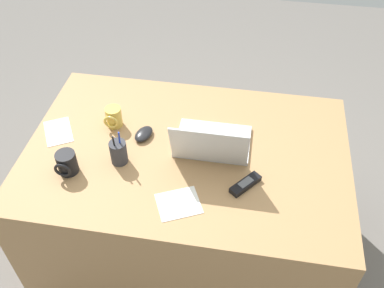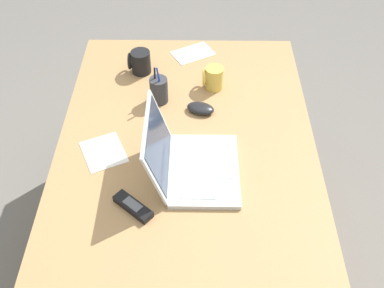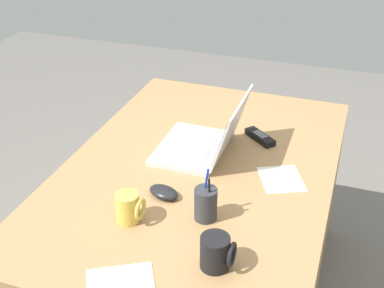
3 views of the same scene
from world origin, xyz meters
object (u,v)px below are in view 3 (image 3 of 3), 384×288
at_px(coffee_mug_white, 216,252).
at_px(cordless_phone, 260,137).
at_px(coffee_mug_tall, 129,208).
at_px(pen_holder, 206,204).
at_px(computer_mouse, 164,192).
at_px(laptop, 204,141).

relative_size(coffee_mug_white, cordless_phone, 0.71).
bearing_deg(coffee_mug_tall, coffee_mug_white, 71.24).
distance_m(coffee_mug_tall, pen_holder, 0.23).
bearing_deg(computer_mouse, laptop, -169.39).
bearing_deg(coffee_mug_tall, cordless_phone, 156.80).
xyz_separation_m(laptop, computer_mouse, (0.31, -0.04, -0.03)).
height_order(laptop, cordless_phone, laptop).
relative_size(coffee_mug_tall, cordless_phone, 0.69).
distance_m(laptop, pen_holder, 0.40).
relative_size(laptop, cordless_phone, 2.35).
xyz_separation_m(laptop, cordless_phone, (-0.16, 0.18, -0.03)).
xyz_separation_m(coffee_mug_white, cordless_phone, (-0.73, -0.04, -0.04)).
xyz_separation_m(coffee_mug_tall, cordless_phone, (-0.63, 0.27, -0.04)).
bearing_deg(laptop, computer_mouse, -6.87).
distance_m(cordless_phone, pen_holder, 0.54).
height_order(computer_mouse, pen_holder, pen_holder).
xyz_separation_m(laptop, coffee_mug_tall, (0.47, -0.09, 0.00)).
distance_m(coffee_mug_white, cordless_phone, 0.74).
relative_size(coffee_mug_white, pen_holder, 0.57).
xyz_separation_m(computer_mouse, pen_holder, (0.06, 0.17, 0.04)).
bearing_deg(pen_holder, coffee_mug_white, 25.52).
bearing_deg(cordless_phone, coffee_mug_white, 3.18).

